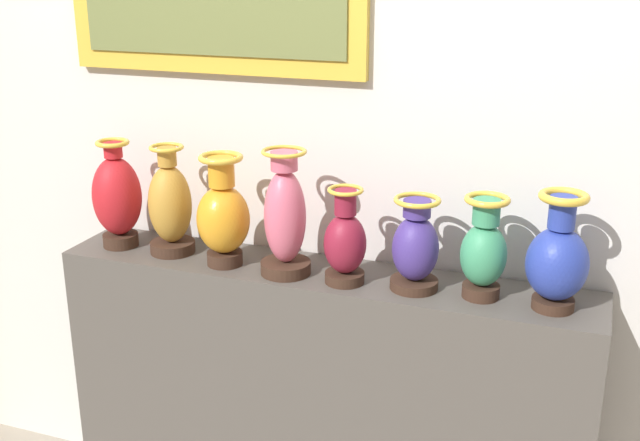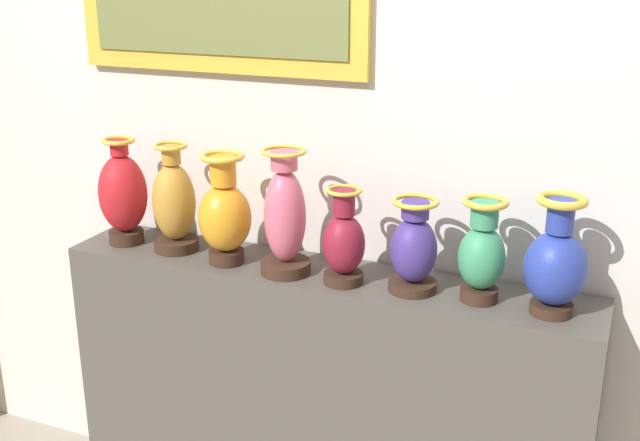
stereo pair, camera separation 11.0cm
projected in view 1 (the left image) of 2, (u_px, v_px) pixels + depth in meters
display_shelf at (320, 410)px, 2.65m from camera, size 1.76×0.30×1.02m
back_wall at (341, 79)px, 2.48m from camera, size 4.55×0.14×3.19m
vase_crimson at (117, 197)px, 2.65m from camera, size 0.17×0.17×0.37m
vase_ochre at (170, 207)px, 2.60m from camera, size 0.15×0.15×0.37m
vase_amber at (223, 216)px, 2.49m from camera, size 0.17×0.17×0.37m
vase_rose at (285, 219)px, 2.41m from camera, size 0.16×0.16×0.40m
vase_burgundy at (345, 243)px, 2.36m from camera, size 0.13×0.13×0.30m
vase_indigo at (415, 247)px, 2.31m from camera, size 0.15×0.15×0.29m
vase_jade at (484, 251)px, 2.25m from camera, size 0.13×0.13×0.31m
vase_cobalt at (557, 259)px, 2.17m from camera, size 0.17×0.17×0.35m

